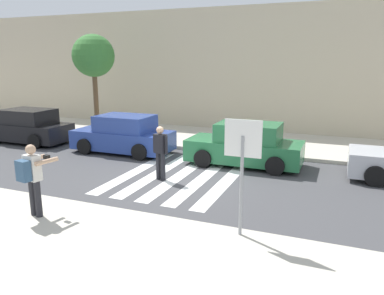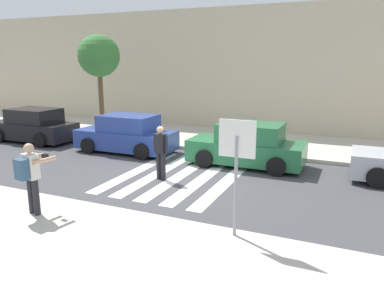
% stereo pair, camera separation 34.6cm
% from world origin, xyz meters
% --- Properties ---
extents(ground_plane, '(120.00, 120.00, 0.00)m').
position_xyz_m(ground_plane, '(0.00, 0.00, 0.00)').
color(ground_plane, '#424244').
extents(sidewalk_near, '(60.00, 6.00, 0.14)m').
position_xyz_m(sidewalk_near, '(0.00, -6.20, 0.07)').
color(sidewalk_near, beige).
rests_on(sidewalk_near, ground).
extents(sidewalk_far, '(60.00, 4.80, 0.14)m').
position_xyz_m(sidewalk_far, '(0.00, 6.00, 0.07)').
color(sidewalk_far, beige).
rests_on(sidewalk_far, ground).
extents(building_facade_far, '(56.00, 4.00, 6.38)m').
position_xyz_m(building_facade_far, '(0.00, 10.40, 3.19)').
color(building_facade_far, beige).
rests_on(building_facade_far, ground).
extents(crosswalk_stripe_0, '(0.44, 5.20, 0.01)m').
position_xyz_m(crosswalk_stripe_0, '(-1.60, 0.20, 0.00)').
color(crosswalk_stripe_0, silver).
rests_on(crosswalk_stripe_0, ground).
extents(crosswalk_stripe_1, '(0.44, 5.20, 0.01)m').
position_xyz_m(crosswalk_stripe_1, '(-0.80, 0.20, 0.00)').
color(crosswalk_stripe_1, silver).
rests_on(crosswalk_stripe_1, ground).
extents(crosswalk_stripe_2, '(0.44, 5.20, 0.01)m').
position_xyz_m(crosswalk_stripe_2, '(0.00, 0.20, 0.00)').
color(crosswalk_stripe_2, silver).
rests_on(crosswalk_stripe_2, ground).
extents(crosswalk_stripe_3, '(0.44, 5.20, 0.01)m').
position_xyz_m(crosswalk_stripe_3, '(0.80, 0.20, 0.00)').
color(crosswalk_stripe_3, silver).
rests_on(crosswalk_stripe_3, ground).
extents(crosswalk_stripe_4, '(0.44, 5.20, 0.01)m').
position_xyz_m(crosswalk_stripe_4, '(1.60, 0.20, 0.00)').
color(crosswalk_stripe_4, silver).
rests_on(crosswalk_stripe_4, ground).
extents(stop_sign, '(0.76, 0.08, 2.45)m').
position_xyz_m(stop_sign, '(3.02, -3.47, 1.92)').
color(stop_sign, gray).
rests_on(stop_sign, sidewalk_near).
extents(photographer_with_backpack, '(0.68, 0.91, 1.72)m').
position_xyz_m(photographer_with_backpack, '(-1.70, -4.35, 1.17)').
color(photographer_with_backpack, '#232328').
rests_on(photographer_with_backpack, sidewalk_near).
extents(pedestrian_crossing, '(0.56, 0.33, 1.72)m').
position_xyz_m(pedestrian_crossing, '(-0.40, -0.39, 0.97)').
color(pedestrian_crossing, '#232328').
rests_on(pedestrian_crossing, ground).
extents(parked_car_black, '(4.10, 1.92, 1.55)m').
position_xyz_m(parked_car_black, '(-8.59, 2.30, 0.73)').
color(parked_car_black, black).
rests_on(parked_car_black, ground).
extents(parked_car_blue, '(4.10, 1.92, 1.55)m').
position_xyz_m(parked_car_blue, '(-3.45, 2.30, 0.73)').
color(parked_car_blue, '#284293').
rests_on(parked_car_blue, ground).
extents(parked_car_green, '(4.10, 1.92, 1.55)m').
position_xyz_m(parked_car_green, '(1.67, 2.30, 0.73)').
color(parked_car_green, '#236B3D').
rests_on(parked_car_green, ground).
extents(street_tree_west, '(2.04, 2.04, 4.82)m').
position_xyz_m(street_tree_west, '(-6.60, 4.87, 3.89)').
color(street_tree_west, brown).
rests_on(street_tree_west, sidewalk_far).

